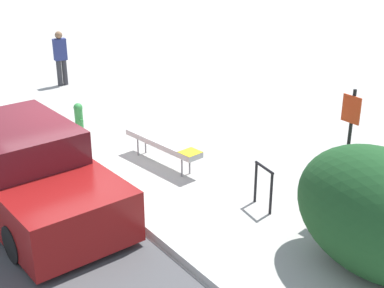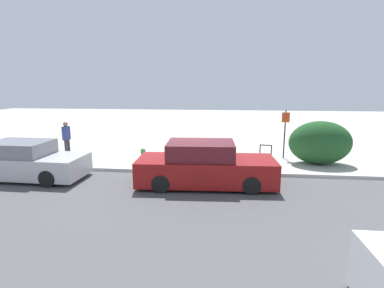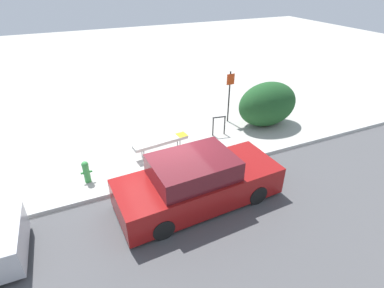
{
  "view_description": "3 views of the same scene",
  "coord_description": "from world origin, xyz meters",
  "px_view_note": "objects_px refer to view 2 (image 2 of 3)",
  "views": [
    {
      "loc": [
        9.22,
        -3.94,
        4.78
      ],
      "look_at": [
        1.31,
        1.77,
        0.74
      ],
      "focal_mm": 50.0,
      "sensor_mm": 36.0,
      "label": 1
    },
    {
      "loc": [
        1.13,
        -11.42,
        3.5
      ],
      "look_at": [
        -0.12,
        0.42,
        1.12
      ],
      "focal_mm": 28.0,
      "sensor_mm": 36.0,
      "label": 2
    },
    {
      "loc": [
        -2.42,
        -7.5,
        5.98
      ],
      "look_at": [
        1.23,
        0.68,
        0.72
      ],
      "focal_mm": 28.0,
      "sensor_mm": 36.0,
      "label": 3
    }
  ],
  "objects_px": {
    "fire_hydrant": "(143,156)",
    "parked_car_far": "(24,162)",
    "parked_car_near": "(205,166)",
    "pedestrian": "(67,138)",
    "sign_post": "(285,130)",
    "bike_rack": "(266,152)",
    "bench": "(207,153)"
  },
  "relations": [
    {
      "from": "fire_hydrant",
      "to": "parked_car_far",
      "type": "relative_size",
      "value": 0.17
    },
    {
      "from": "parked_car_near",
      "to": "parked_car_far",
      "type": "relative_size",
      "value": 1.08
    },
    {
      "from": "pedestrian",
      "to": "parked_car_near",
      "type": "distance_m",
      "value": 7.97
    },
    {
      "from": "sign_post",
      "to": "parked_car_far",
      "type": "height_order",
      "value": "sign_post"
    },
    {
      "from": "bike_rack",
      "to": "pedestrian",
      "type": "relative_size",
      "value": 0.48
    },
    {
      "from": "sign_post",
      "to": "bench",
      "type": "bearing_deg",
      "value": -159.17
    },
    {
      "from": "bench",
      "to": "parked_car_near",
      "type": "distance_m",
      "value": 2.97
    },
    {
      "from": "parked_car_near",
      "to": "bike_rack",
      "type": "bearing_deg",
      "value": 50.27
    },
    {
      "from": "bench",
      "to": "sign_post",
      "type": "distance_m",
      "value": 3.98
    },
    {
      "from": "bike_rack",
      "to": "sign_post",
      "type": "height_order",
      "value": "sign_post"
    },
    {
      "from": "sign_post",
      "to": "parked_car_far",
      "type": "xyz_separation_m",
      "value": [
        -10.32,
        -4.3,
        -0.74
      ]
    },
    {
      "from": "fire_hydrant",
      "to": "parked_car_near",
      "type": "height_order",
      "value": "parked_car_near"
    },
    {
      "from": "parked_car_far",
      "to": "parked_car_near",
      "type": "bearing_deg",
      "value": 1.14
    },
    {
      "from": "bike_rack",
      "to": "pedestrian",
      "type": "distance_m",
      "value": 9.63
    },
    {
      "from": "bench",
      "to": "parked_car_far",
      "type": "height_order",
      "value": "parked_car_far"
    },
    {
      "from": "parked_car_far",
      "to": "fire_hydrant",
      "type": "bearing_deg",
      "value": 31.37
    },
    {
      "from": "bike_rack",
      "to": "parked_car_far",
      "type": "distance_m",
      "value": 9.92
    },
    {
      "from": "bench",
      "to": "bike_rack",
      "type": "distance_m",
      "value": 2.67
    },
    {
      "from": "bike_rack",
      "to": "parked_car_near",
      "type": "xyz_separation_m",
      "value": [
        -2.55,
        -3.39,
        0.19
      ]
    },
    {
      "from": "bike_rack",
      "to": "sign_post",
      "type": "bearing_deg",
      "value": 44.02
    },
    {
      "from": "fire_hydrant",
      "to": "parked_car_near",
      "type": "relative_size",
      "value": 0.16
    },
    {
      "from": "bike_rack",
      "to": "sign_post",
      "type": "xyz_separation_m",
      "value": [
        0.98,
        0.95,
        0.88
      ]
    },
    {
      "from": "bench",
      "to": "fire_hydrant",
      "type": "relative_size",
      "value": 2.78
    },
    {
      "from": "pedestrian",
      "to": "parked_car_near",
      "type": "relative_size",
      "value": 0.35
    },
    {
      "from": "parked_car_near",
      "to": "sign_post",
      "type": "bearing_deg",
      "value": 48.05
    },
    {
      "from": "bench",
      "to": "sign_post",
      "type": "bearing_deg",
      "value": 14.1
    },
    {
      "from": "sign_post",
      "to": "fire_hydrant",
      "type": "relative_size",
      "value": 3.01
    },
    {
      "from": "parked_car_far",
      "to": "bike_rack",
      "type": "bearing_deg",
      "value": 21.26
    },
    {
      "from": "fire_hydrant",
      "to": "parked_car_near",
      "type": "distance_m",
      "value": 3.68
    },
    {
      "from": "sign_post",
      "to": "parked_car_near",
      "type": "xyz_separation_m",
      "value": [
        -3.53,
        -4.35,
        -0.69
      ]
    },
    {
      "from": "parked_car_near",
      "to": "parked_car_far",
      "type": "distance_m",
      "value": 6.79
    },
    {
      "from": "parked_car_far",
      "to": "pedestrian",
      "type": "bearing_deg",
      "value": 95.93
    }
  ]
}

